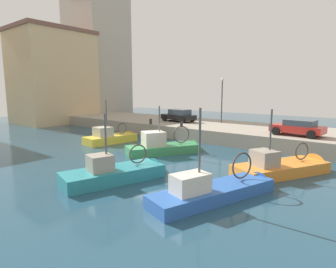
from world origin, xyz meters
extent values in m
plane|color=navy|center=(0.00, 0.00, 0.00)|extent=(80.00, 80.00, 0.00)
cube|color=#9E9384|center=(11.50, 0.00, 0.60)|extent=(9.00, 56.00, 1.20)
cube|color=#388951|center=(1.75, -0.42, 0.00)|extent=(5.67, 4.26, 1.28)
cone|color=#388951|center=(4.44, -1.90, 0.00)|extent=(1.60, 1.92, 1.69)
cube|color=#896B4C|center=(1.75, -0.42, 0.58)|extent=(5.41, 4.03, 0.08)
cube|color=#B7AD99|center=(1.09, -0.07, 1.16)|extent=(2.03, 1.96, 1.09)
cylinder|color=#4C4C51|center=(1.50, -0.29, 2.08)|extent=(0.10, 0.10, 3.01)
torus|color=#3F3833|center=(3.08, -1.15, 1.35)|extent=(1.21, 0.71, 1.33)
sphere|color=white|center=(0.81, 1.27, 0.19)|extent=(0.32, 0.32, 0.32)
cube|color=gold|center=(2.01, 6.04, 0.00)|extent=(4.88, 2.47, 1.35)
cone|color=gold|center=(4.67, 5.70, 0.00)|extent=(1.11, 1.81, 1.71)
cube|color=#896B4C|center=(2.01, 6.04, 0.61)|extent=(4.67, 2.29, 0.08)
cube|color=#B7AD99|center=(1.27, 6.13, 1.08)|extent=(1.52, 1.57, 0.85)
cylinder|color=#4C4C51|center=(1.67, 6.08, 2.23)|extent=(0.10, 0.10, 3.24)
torus|color=#3F3833|center=(3.31, 5.88, 1.21)|extent=(0.99, 0.20, 0.99)
sphere|color=white|center=(0.75, 7.25, 0.20)|extent=(0.32, 0.32, 0.32)
cube|color=orange|center=(1.97, -9.03, 0.00)|extent=(5.97, 4.40, 1.25)
cone|color=orange|center=(4.80, -10.47, 0.00)|extent=(1.64, 2.06, 1.86)
cube|color=#9E7A51|center=(1.97, -9.03, 0.56)|extent=(5.69, 4.15, 0.08)
cube|color=gray|center=(0.86, -8.47, 1.05)|extent=(1.59, 1.65, 0.89)
cylinder|color=#4C4C51|center=(1.17, -8.63, 2.15)|extent=(0.10, 0.10, 3.17)
torus|color=#3F3833|center=(3.38, -9.75, 1.19)|extent=(0.97, 0.54, 1.05)
sphere|color=white|center=(0.97, -7.25, 0.19)|extent=(0.32, 0.32, 0.32)
cube|color=teal|center=(-4.86, -2.60, 0.00)|extent=(5.61, 3.31, 1.37)
cone|color=teal|center=(-1.99, -3.43, 0.00)|extent=(1.34, 1.92, 1.74)
cube|color=#9E7A51|center=(-4.86, -2.60, 0.62)|extent=(5.36, 3.10, 0.08)
cube|color=gray|center=(-5.54, -2.41, 1.08)|extent=(1.42, 1.40, 0.85)
cylinder|color=#4C4C51|center=(-5.21, -2.50, 2.10)|extent=(0.10, 0.10, 2.97)
torus|color=#3F3833|center=(-3.44, -3.01, 1.27)|extent=(1.06, 0.38, 1.08)
sphere|color=white|center=(-6.09, -1.15, 0.21)|extent=(0.32, 0.32, 0.32)
cube|color=#2D60B7|center=(-3.67, -7.94, 0.00)|extent=(6.38, 3.42, 1.13)
cone|color=#2D60B7|center=(-0.39, -8.99, 0.00)|extent=(1.30, 1.66, 1.46)
cube|color=#896B4C|center=(-3.67, -7.94, 0.51)|extent=(6.10, 3.23, 0.08)
cube|color=beige|center=(-4.91, -7.54, 0.95)|extent=(1.76, 1.40, 0.81)
cylinder|color=#4C4C51|center=(-4.47, -7.68, 2.28)|extent=(0.10, 0.10, 3.54)
torus|color=#3F3833|center=(-2.02, -8.47, 1.25)|extent=(1.24, 0.46, 1.27)
sphere|color=white|center=(-5.16, -6.53, 0.17)|extent=(0.32, 0.32, 0.32)
cube|color=red|center=(9.16, -7.94, 1.74)|extent=(2.04, 3.95, 0.53)
cube|color=#384756|center=(9.14, -8.13, 2.23)|extent=(1.70, 2.25, 0.45)
cylinder|color=black|center=(8.38, -6.57, 1.52)|extent=(0.27, 0.65, 0.64)
cylinder|color=black|center=(10.13, -6.70, 1.52)|extent=(0.27, 0.65, 0.64)
cylinder|color=black|center=(8.18, -9.17, 1.52)|extent=(0.27, 0.65, 0.64)
cylinder|color=black|center=(9.94, -9.30, 1.52)|extent=(0.27, 0.65, 0.64)
cube|color=black|center=(11.08, 5.20, 1.73)|extent=(2.02, 4.15, 0.52)
cube|color=#384756|center=(11.06, 5.00, 2.29)|extent=(1.66, 2.37, 0.59)
cylinder|color=black|center=(10.37, 6.64, 1.52)|extent=(0.28, 0.66, 0.64)
cylinder|color=black|center=(12.03, 6.49, 1.52)|extent=(0.28, 0.66, 0.64)
cylinder|color=black|center=(10.13, 3.91, 1.52)|extent=(0.28, 0.66, 0.64)
cylinder|color=black|center=(11.79, 3.76, 1.52)|extent=(0.28, 0.66, 0.64)
cylinder|color=#2D2D33|center=(7.35, 2.00, 1.48)|extent=(0.28, 0.28, 0.55)
cylinder|color=#2D2D33|center=(7.35, 6.00, 1.48)|extent=(0.28, 0.28, 0.55)
cylinder|color=#38383D|center=(13.00, 0.81, 3.45)|extent=(0.12, 0.12, 4.50)
sphere|color=#F2EACC|center=(13.00, 0.81, 5.85)|extent=(0.36, 0.36, 0.36)
cube|color=#D1B284|center=(7.31, 25.01, 6.29)|extent=(9.91, 8.30, 12.59)
cube|color=brown|center=(7.31, 25.01, 12.84)|extent=(10.31, 8.63, 0.50)
cube|color=#B2A899|center=(16.40, 26.63, 10.48)|extent=(7.86, 8.76, 20.96)
camera|label=1|loc=(-14.07, -13.83, 4.78)|focal=29.97mm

